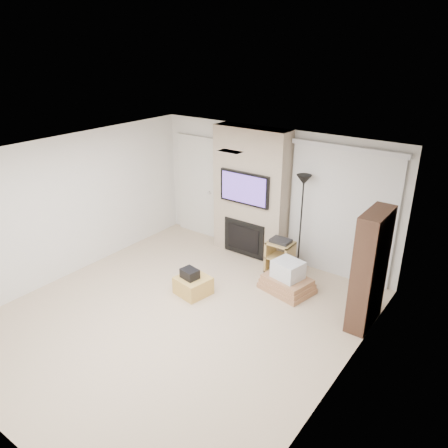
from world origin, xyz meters
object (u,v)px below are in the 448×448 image
Objects in this scene: av_stand at (280,255)px; box_stack at (287,280)px; floor_lamp at (303,196)px; bookshelf at (370,270)px; ottoman at (193,285)px.

av_stand is 0.67m from box_stack.
floor_lamp is 1.48m from box_stack.
floor_lamp reaches higher than bookshelf.
ottoman is 1.72m from av_stand.
floor_lamp is at bearing 57.96° from av_stand.
floor_lamp is 2.74× the size of av_stand.
bookshelf is at bearing -19.05° from av_stand.
bookshelf reaches higher than ottoman.
av_stand is 0.70× the size of box_stack.
floor_lamp is 1.92m from bookshelf.
ottoman is 0.28× the size of floor_lamp.
bookshelf is (1.58, -0.95, -0.52)m from floor_lamp.
box_stack is at bearing -74.98° from floor_lamp.
ottoman is at bearing -118.01° from av_stand.
floor_lamp reaches higher than av_stand.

